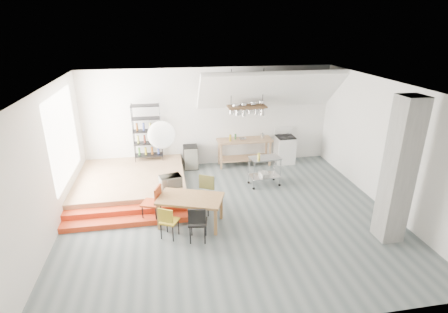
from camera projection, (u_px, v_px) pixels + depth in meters
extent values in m
plane|color=#505B5D|center=(230.00, 216.00, 8.70)|extent=(8.00, 8.00, 0.00)
cube|color=silver|center=(210.00, 118.00, 11.33)|extent=(8.00, 0.04, 3.20)
cube|color=silver|center=(47.00, 168.00, 7.47)|extent=(0.04, 7.00, 3.20)
cube|color=silver|center=(386.00, 146.00, 8.77)|extent=(0.04, 7.00, 3.20)
cube|color=white|center=(231.00, 87.00, 7.54)|extent=(8.00, 7.00, 0.02)
cube|color=white|center=(270.00, 90.00, 10.73)|extent=(4.40, 1.44, 1.32)
cube|color=white|center=(64.00, 137.00, 8.78)|extent=(0.02, 2.50, 2.20)
cube|color=#936F49|center=(132.00, 182.00, 10.06)|extent=(3.00, 3.00, 0.40)
cube|color=red|center=(126.00, 222.00, 8.32)|extent=(3.00, 0.35, 0.13)
cube|color=red|center=(127.00, 212.00, 8.61)|extent=(3.00, 0.35, 0.27)
cube|color=slate|center=(399.00, 172.00, 7.28)|extent=(0.50, 0.50, 3.20)
cube|color=#936F49|center=(245.00, 140.00, 11.45)|extent=(1.80, 0.60, 0.06)
cube|color=#936F49|center=(244.00, 158.00, 11.68)|extent=(1.70, 0.55, 0.04)
cube|color=#936F49|center=(266.00, 149.00, 11.95)|extent=(0.06, 0.06, 0.86)
cube|color=#936F49|center=(219.00, 152.00, 11.68)|extent=(0.06, 0.06, 0.86)
cube|color=#936F49|center=(270.00, 154.00, 11.54)|extent=(0.06, 0.06, 0.86)
cube|color=#936F49|center=(221.00, 157.00, 11.28)|extent=(0.06, 0.06, 0.86)
cube|color=white|center=(285.00, 150.00, 11.83)|extent=(0.60, 0.60, 0.90)
cube|color=black|center=(285.00, 137.00, 11.66)|extent=(0.58, 0.58, 0.03)
cube|color=white|center=(283.00, 131.00, 11.87)|extent=(0.60, 0.05, 0.25)
cylinder|color=black|center=(288.00, 135.00, 11.80)|extent=(0.18, 0.18, 0.02)
cylinder|color=black|center=(280.00, 135.00, 11.76)|extent=(0.18, 0.18, 0.02)
cylinder|color=black|center=(291.00, 137.00, 11.55)|extent=(0.18, 0.18, 0.02)
cylinder|color=black|center=(283.00, 138.00, 11.50)|extent=(0.18, 0.18, 0.02)
cube|color=#432D1B|center=(247.00, 106.00, 10.84)|extent=(1.20, 0.50, 0.05)
cylinder|color=black|center=(231.00, 88.00, 10.55)|extent=(0.02, 0.02, 1.15)
cylinder|color=black|center=(263.00, 87.00, 10.72)|extent=(0.02, 0.02, 1.15)
cylinder|color=silver|center=(231.00, 112.00, 10.77)|extent=(0.16, 0.16, 0.12)
cylinder|color=silver|center=(238.00, 112.00, 10.81)|extent=(0.20, 0.20, 0.16)
cylinder|color=silver|center=(244.00, 113.00, 10.85)|extent=(0.16, 0.16, 0.20)
cylinder|color=silver|center=(250.00, 111.00, 10.86)|extent=(0.20, 0.20, 0.12)
cylinder|color=silver|center=(256.00, 112.00, 10.90)|extent=(0.16, 0.16, 0.16)
cylinder|color=silver|center=(263.00, 112.00, 10.94)|extent=(0.20, 0.20, 0.20)
cylinder|color=black|center=(161.00, 130.00, 11.07)|extent=(0.02, 0.02, 1.80)
cylinder|color=black|center=(134.00, 131.00, 10.94)|extent=(0.02, 0.02, 1.80)
cylinder|color=black|center=(161.00, 133.00, 10.74)|extent=(0.02, 0.02, 1.80)
cylinder|color=black|center=(133.00, 135.00, 10.61)|extent=(0.02, 0.02, 1.80)
cube|color=black|center=(149.00, 155.00, 11.11)|extent=(0.88, 0.38, 0.02)
cube|color=black|center=(148.00, 143.00, 10.97)|extent=(0.88, 0.38, 0.02)
cube|color=black|center=(147.00, 131.00, 10.82)|extent=(0.88, 0.38, 0.02)
cube|color=black|center=(146.00, 118.00, 10.68)|extent=(0.88, 0.38, 0.02)
cube|color=black|center=(145.00, 105.00, 10.53)|extent=(0.88, 0.38, 0.03)
cylinder|color=#488D38|center=(149.00, 151.00, 11.06)|extent=(0.07, 0.07, 0.24)
cylinder|color=#A3931B|center=(148.00, 139.00, 10.92)|extent=(0.07, 0.07, 0.24)
cylinder|color=brown|center=(147.00, 126.00, 10.77)|extent=(0.07, 0.07, 0.24)
cube|color=#936F49|center=(171.00, 187.00, 8.96)|extent=(0.60, 0.40, 0.03)
cylinder|color=black|center=(181.00, 186.00, 9.19)|extent=(0.02, 0.02, 0.13)
cylinder|color=black|center=(160.00, 188.00, 9.10)|extent=(0.02, 0.02, 0.13)
cylinder|color=black|center=(182.00, 192.00, 8.88)|extent=(0.02, 0.02, 0.13)
cylinder|color=black|center=(160.00, 194.00, 8.79)|extent=(0.02, 0.02, 0.13)
sphere|color=white|center=(161.00, 135.00, 7.66)|extent=(0.60, 0.60, 0.60)
cube|color=brown|center=(190.00, 199.00, 8.11)|extent=(1.68, 1.29, 0.06)
cube|color=brown|center=(221.00, 207.00, 8.46)|extent=(0.08, 0.08, 0.65)
cube|color=brown|center=(168.00, 202.00, 8.67)|extent=(0.08, 0.08, 0.65)
cube|color=brown|center=(216.00, 222.00, 7.81)|extent=(0.08, 0.08, 0.65)
cube|color=brown|center=(159.00, 217.00, 8.03)|extent=(0.08, 0.08, 0.65)
cube|color=#B7981F|center=(169.00, 221.00, 7.71)|extent=(0.49, 0.49, 0.04)
cube|color=#B7981F|center=(165.00, 216.00, 7.48)|extent=(0.32, 0.19, 0.32)
cylinder|color=black|center=(161.00, 231.00, 7.70)|extent=(0.03, 0.03, 0.40)
cylinder|color=black|center=(173.00, 234.00, 7.62)|extent=(0.03, 0.03, 0.40)
cylinder|color=black|center=(167.00, 225.00, 7.95)|extent=(0.03, 0.03, 0.40)
cylinder|color=black|center=(179.00, 227.00, 7.87)|extent=(0.03, 0.03, 0.40)
cube|color=black|center=(198.00, 222.00, 7.59)|extent=(0.46, 0.46, 0.04)
cube|color=black|center=(197.00, 217.00, 7.34)|extent=(0.38, 0.11, 0.35)
cylinder|color=black|center=(190.00, 235.00, 7.53)|extent=(0.03, 0.03, 0.43)
cylinder|color=black|center=(205.00, 235.00, 7.53)|extent=(0.03, 0.03, 0.43)
cylinder|color=black|center=(192.00, 227.00, 7.82)|extent=(0.03, 0.03, 0.43)
cylinder|color=black|center=(206.00, 227.00, 7.82)|extent=(0.03, 0.03, 0.43)
cube|color=brown|center=(204.00, 195.00, 8.71)|extent=(0.58, 0.58, 0.04)
cube|color=brown|center=(207.00, 182.00, 8.78)|extent=(0.38, 0.23, 0.37)
cylinder|color=black|center=(213.00, 202.00, 8.90)|extent=(0.03, 0.03, 0.47)
cylinder|color=black|center=(201.00, 200.00, 9.00)|extent=(0.03, 0.03, 0.47)
cylinder|color=black|center=(208.00, 208.00, 8.60)|extent=(0.03, 0.03, 0.47)
cylinder|color=black|center=(195.00, 206.00, 8.70)|extent=(0.03, 0.03, 0.47)
cube|color=#AD3E18|center=(151.00, 203.00, 8.35)|extent=(0.53, 0.53, 0.04)
cube|color=#AD3E18|center=(158.00, 194.00, 8.22)|extent=(0.17, 0.39, 0.36)
cylinder|color=black|center=(156.00, 216.00, 8.25)|extent=(0.03, 0.03, 0.46)
cylinder|color=black|center=(161.00, 209.00, 8.56)|extent=(0.03, 0.03, 0.46)
cylinder|color=black|center=(143.00, 215.00, 8.30)|extent=(0.03, 0.03, 0.46)
cylinder|color=black|center=(148.00, 208.00, 8.61)|extent=(0.03, 0.03, 0.46)
cube|color=silver|center=(265.00, 158.00, 10.03)|extent=(0.92, 0.57, 0.04)
cube|color=silver|center=(264.00, 176.00, 10.24)|extent=(0.92, 0.57, 0.03)
cylinder|color=silver|center=(274.00, 167.00, 10.48)|extent=(0.03, 0.03, 0.83)
sphere|color=black|center=(274.00, 179.00, 10.62)|extent=(0.08, 0.08, 0.08)
cylinder|color=silver|center=(249.00, 170.00, 10.27)|extent=(0.03, 0.03, 0.83)
sphere|color=black|center=(249.00, 182.00, 10.41)|extent=(0.08, 0.08, 0.08)
cylinder|color=silver|center=(280.00, 173.00, 10.10)|extent=(0.03, 0.03, 0.83)
sphere|color=black|center=(280.00, 185.00, 10.24)|extent=(0.08, 0.08, 0.08)
cylinder|color=silver|center=(254.00, 176.00, 9.89)|extent=(0.03, 0.03, 0.83)
sphere|color=black|center=(254.00, 188.00, 10.03)|extent=(0.08, 0.08, 0.08)
cube|color=black|center=(191.00, 157.00, 11.39)|extent=(0.45, 0.45, 0.77)
imported|color=beige|center=(170.00, 181.00, 8.90)|extent=(0.61, 0.49, 0.30)
imported|color=silver|center=(243.00, 139.00, 11.37)|extent=(0.24, 0.24, 0.06)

